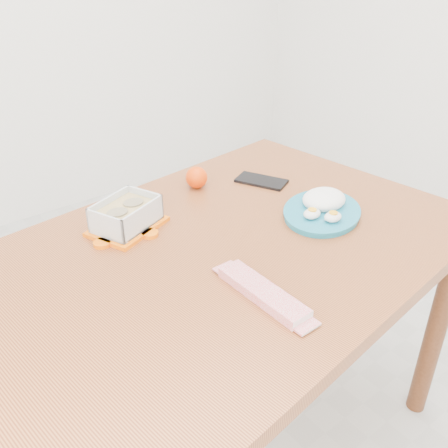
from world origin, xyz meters
TOP-DOWN VIEW (x-y plane):
  - ground at (0.00, 0.00)m, footprint 3.50×3.50m
  - dining_table at (-0.19, -0.11)m, footprint 1.35×0.98m
  - food_container at (-0.33, 0.10)m, footprint 0.22×0.20m
  - orange_fruit at (-0.05, 0.19)m, footprint 0.07×0.07m
  - rice_plate at (0.13, -0.15)m, footprint 0.35×0.35m
  - candy_bar at (-0.25, -0.32)m, footprint 0.06×0.23m
  - smartphone at (0.13, 0.10)m, footprint 0.13×0.17m

SIDE VIEW (x-z plane):
  - ground at x=0.00m, z-range 0.00..0.00m
  - dining_table at x=-0.19m, z-range 0.28..1.03m
  - smartphone at x=0.13m, z-range 0.75..0.76m
  - candy_bar at x=-0.25m, z-range 0.75..0.77m
  - rice_plate at x=0.13m, z-range 0.74..0.81m
  - orange_fruit at x=-0.05m, z-range 0.75..0.82m
  - food_container at x=-0.33m, z-range 0.75..0.83m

